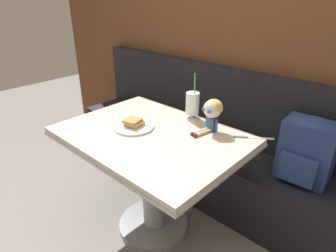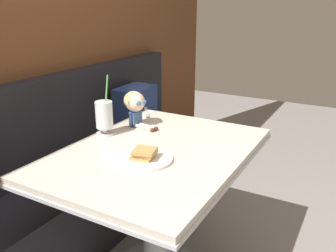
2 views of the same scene
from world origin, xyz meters
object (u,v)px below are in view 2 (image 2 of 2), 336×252
object	(u,v)px
milkshake_glass	(104,117)
backpack	(136,110)
toast_plate	(144,157)
seated_doll	(135,104)
butter_knife	(147,114)

from	to	relation	value
milkshake_glass	backpack	xyz separation A→B (m)	(0.68, 0.26, -0.18)
milkshake_glass	backpack	distance (m)	0.75
toast_plate	seated_doll	bearing A→B (deg)	38.61
toast_plate	milkshake_glass	distance (m)	0.41
milkshake_glass	seated_doll	distance (m)	0.21
toast_plate	seated_doll	distance (m)	0.49
toast_plate	milkshake_glass	bearing A→B (deg)	63.78
toast_plate	seated_doll	xyz separation A→B (m)	(0.37, 0.30, 0.11)
toast_plate	butter_knife	xyz separation A→B (m)	(0.58, 0.36, -0.01)
butter_knife	milkshake_glass	bearing A→B (deg)	179.76
toast_plate	seated_doll	world-z (taller)	seated_doll
toast_plate	milkshake_glass	size ratio (longest dim) A/B	0.79
butter_knife	backpack	size ratio (longest dim) A/B	0.50
backpack	butter_knife	bearing A→B (deg)	-135.60
toast_plate	backpack	world-z (taller)	backpack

